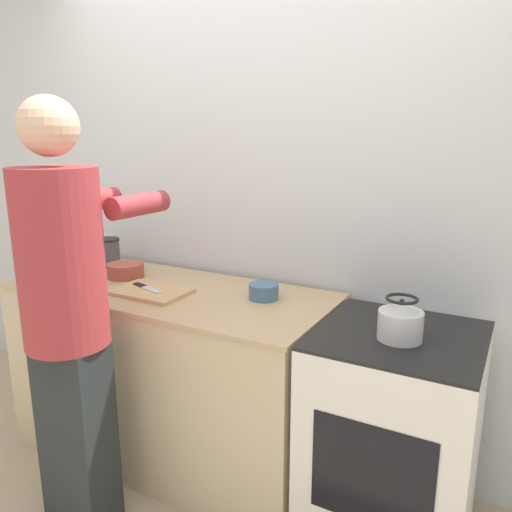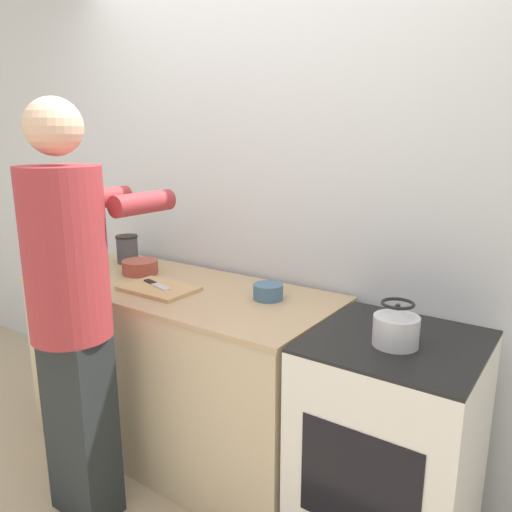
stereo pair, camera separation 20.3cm
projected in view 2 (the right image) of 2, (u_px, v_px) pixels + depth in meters
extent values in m
plane|color=tan|center=(183.00, 507.00, 2.24)|extent=(12.00, 12.00, 0.00)
cube|color=silver|center=(275.00, 201.00, 2.53)|extent=(8.00, 0.05, 2.60)
cube|color=#C6B28E|center=(179.00, 370.00, 2.58)|extent=(1.60, 0.68, 0.88)
cube|color=tan|center=(176.00, 288.00, 2.48)|extent=(1.63, 0.70, 0.02)
cube|color=silver|center=(390.00, 448.00, 1.94)|extent=(0.61, 0.63, 0.89)
cube|color=black|center=(397.00, 341.00, 1.83)|extent=(0.61, 0.63, 0.01)
cube|color=black|center=(358.00, 483.00, 1.68)|extent=(0.43, 0.01, 0.39)
cube|color=#202628|center=(81.00, 426.00, 2.14)|extent=(0.29, 0.18, 0.83)
cylinder|color=maroon|center=(66.00, 254.00, 1.96)|extent=(0.32, 0.32, 0.69)
sphere|color=#D1A889|center=(54.00, 126.00, 1.85)|extent=(0.22, 0.22, 0.22)
cylinder|color=maroon|center=(100.00, 198.00, 2.23)|extent=(0.09, 0.30, 0.09)
cylinder|color=maroon|center=(143.00, 203.00, 2.07)|extent=(0.09, 0.30, 0.09)
cube|color=tan|center=(159.00, 288.00, 2.40)|extent=(0.36, 0.24, 0.02)
cube|color=silver|center=(161.00, 287.00, 2.39)|extent=(0.13, 0.07, 0.01)
cube|color=black|center=(150.00, 282.00, 2.47)|extent=(0.08, 0.05, 0.01)
cylinder|color=silver|center=(396.00, 331.00, 1.77)|extent=(0.16, 0.16, 0.11)
cone|color=silver|center=(397.00, 313.00, 1.75)|extent=(0.13, 0.13, 0.03)
sphere|color=black|center=(398.00, 306.00, 1.75)|extent=(0.02, 0.02, 0.02)
torus|color=black|center=(398.00, 304.00, 1.74)|extent=(0.12, 0.12, 0.01)
cylinder|color=#9E4738|center=(140.00, 267.00, 2.69)|extent=(0.19, 0.19, 0.07)
cylinder|color=#426684|center=(268.00, 292.00, 2.27)|extent=(0.14, 0.14, 0.07)
cylinder|color=#4C4C51|center=(127.00, 250.00, 2.91)|extent=(0.12, 0.12, 0.15)
cylinder|color=#28231E|center=(126.00, 237.00, 2.89)|extent=(0.13, 0.13, 0.01)
cube|color=#423833|center=(74.00, 271.00, 2.69)|extent=(0.22, 0.28, 0.03)
cube|color=#2D663D|center=(73.00, 266.00, 2.69)|extent=(0.23, 0.23, 0.03)
cube|color=beige|center=(73.00, 262.00, 2.67)|extent=(0.22, 0.23, 0.03)
cube|color=#423833|center=(72.00, 256.00, 2.67)|extent=(0.14, 0.24, 0.03)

